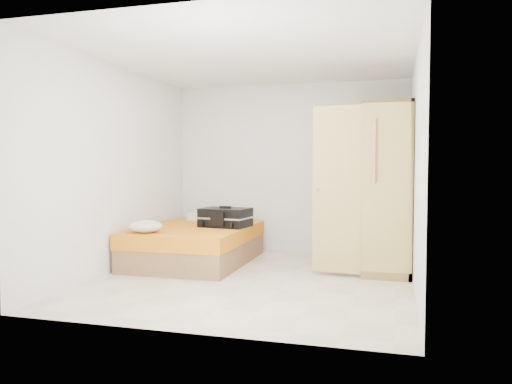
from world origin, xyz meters
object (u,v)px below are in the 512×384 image
(wardrobe, at_px, (384,193))
(suitcase, at_px, (225,217))
(bed, at_px, (196,244))
(round_cushion, at_px, (146,226))
(person, at_px, (338,208))

(wardrobe, bearing_deg, suitcase, -179.41)
(bed, height_order, wardrobe, wardrobe)
(bed, relative_size, round_cushion, 4.94)
(suitcase, relative_size, round_cushion, 1.75)
(person, distance_m, round_cushion, 2.53)
(bed, height_order, suitcase, suitcase)
(person, height_order, round_cushion, person)
(bed, distance_m, suitcase, 0.55)
(bed, xyz_separation_m, wardrobe, (2.50, 0.12, 0.75))
(bed, relative_size, suitcase, 2.82)
(bed, bearing_deg, person, 10.56)
(bed, bearing_deg, suitcase, 14.11)
(person, distance_m, suitcase, 1.53)
(round_cushion, bearing_deg, person, 26.00)
(suitcase, bearing_deg, round_cushion, -123.97)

